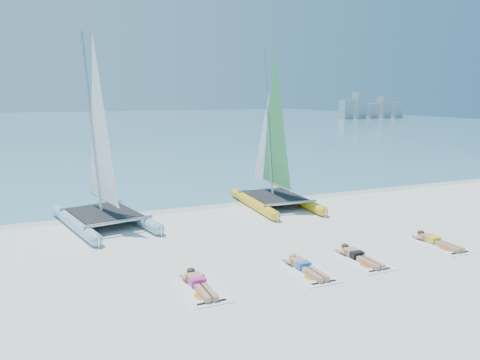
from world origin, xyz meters
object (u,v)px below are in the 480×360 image
at_px(towel_c, 362,261).
at_px(towel_d, 440,245).
at_px(sunbather_b, 304,266).
at_px(sunbather_d, 435,240).
at_px(catamaran_yellow, 271,153).
at_px(towel_a, 201,290).
at_px(sunbather_a, 199,283).
at_px(catamaran_blue, 100,166).
at_px(towel_b, 308,272).
at_px(sunbather_c, 358,255).

bearing_deg(towel_c, towel_d, 3.12).
relative_size(sunbather_b, towel_d, 0.93).
bearing_deg(towel_d, towel_c, -176.88).
bearing_deg(sunbather_d, catamaran_yellow, 107.51).
height_order(catamaran_yellow, towel_a, catamaran_yellow).
relative_size(catamaran_yellow, sunbather_a, 3.97).
height_order(catamaran_blue, catamaran_yellow, catamaran_blue).
distance_m(catamaran_yellow, towel_a, 9.64).
distance_m(catamaran_yellow, sunbather_d, 7.68).
xyz_separation_m(towel_c, towel_d, (3.09, 0.17, 0.00)).
bearing_deg(sunbather_d, sunbather_b, -176.59).
distance_m(catamaran_blue, sunbather_b, 8.31).
relative_size(towel_d, sunbather_d, 1.07).
relative_size(sunbather_a, sunbather_b, 1.00).
distance_m(catamaran_yellow, towel_b, 8.29).
relative_size(sunbather_a, sunbather_d, 1.00).
bearing_deg(towel_b, catamaran_blue, 121.87).
height_order(catamaran_blue, towel_d, catamaran_blue).
bearing_deg(sunbather_c, sunbather_b, -176.10).
distance_m(sunbather_c, sunbather_d, 3.10).
relative_size(sunbather_c, sunbather_d, 1.00).
xyz_separation_m(towel_b, towel_d, (4.93, 0.29, 0.00)).
distance_m(catamaran_blue, catamaran_yellow, 7.07).
bearing_deg(towel_d, catamaran_blue, 144.18).
bearing_deg(catamaran_blue, sunbather_d, -46.81).
bearing_deg(catamaran_blue, sunbather_c, -58.95).
height_order(sunbather_a, towel_c, sunbather_a).
xyz_separation_m(towel_b, sunbather_d, (4.93, 0.49, 0.11)).
distance_m(sunbather_c, towel_d, 3.09).
xyz_separation_m(catamaran_yellow, sunbather_b, (-2.70, -7.35, -2.04)).
relative_size(sunbather_a, towel_c, 0.93).
relative_size(catamaran_yellow, sunbather_b, 3.97).
bearing_deg(sunbather_b, towel_d, 1.18).
relative_size(catamaran_yellow, towel_c, 3.71).
height_order(sunbather_c, sunbather_d, same).
height_order(towel_a, sunbather_a, sunbather_a).
bearing_deg(sunbather_a, catamaran_blue, 101.68).
xyz_separation_m(towel_b, sunbather_c, (1.84, 0.32, 0.11)).
distance_m(towel_b, sunbather_c, 1.87).
height_order(catamaran_blue, sunbather_d, catamaran_blue).
height_order(sunbather_a, towel_d, sunbather_a).
relative_size(catamaran_blue, catamaran_yellow, 1.04).
xyz_separation_m(catamaran_blue, sunbather_b, (4.34, -6.79, -2.00)).
bearing_deg(towel_c, sunbather_a, 178.77).
height_order(sunbather_a, sunbather_b, same).
distance_m(catamaran_blue, towel_c, 9.47).
relative_size(towel_c, towel_d, 1.00).
bearing_deg(towel_a, sunbather_a, 90.00).
relative_size(towel_b, sunbather_b, 1.07).
height_order(catamaran_yellow, sunbather_a, catamaran_yellow).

